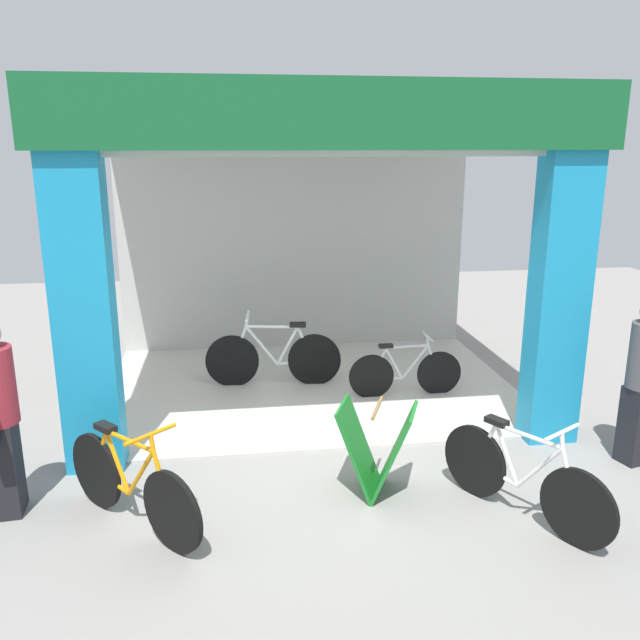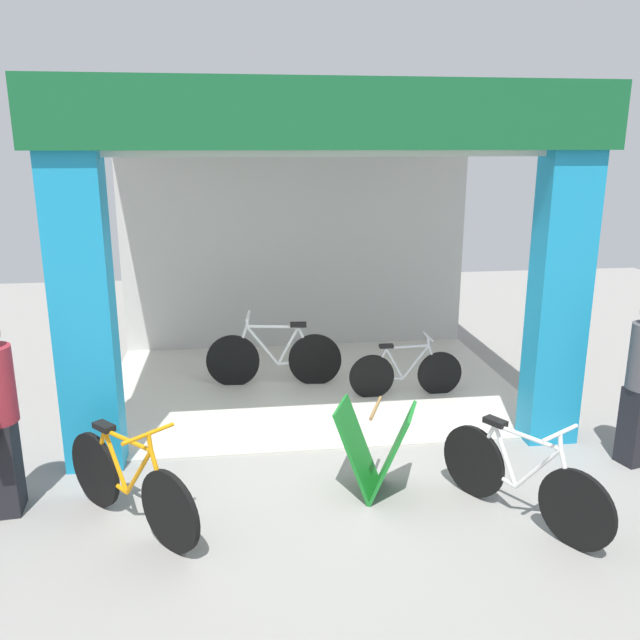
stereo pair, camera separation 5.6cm
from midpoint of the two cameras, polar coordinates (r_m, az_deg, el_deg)
ground_plane at (r=6.87m, az=1.25°, el=-11.33°), size 18.40×18.40×0.00m
shop_facade at (r=8.05m, az=-0.65°, el=7.22°), size 5.40×4.00×3.63m
bicycle_inside_0 at (r=8.19m, az=7.70°, el=-4.59°), size 1.43×0.39×0.79m
bicycle_inside_1 at (r=8.48m, az=-3.82°, el=-3.29°), size 1.75×0.48×0.96m
bicycle_parked_0 at (r=5.69m, az=-16.06°, el=-13.68°), size 1.19×1.28×0.94m
bicycle_parked_1 at (r=5.83m, az=17.45°, el=-13.16°), size 0.88×1.45×0.91m
sandwich_board_sign at (r=5.95m, az=5.09°, el=-11.28°), size 0.81×0.72×0.85m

